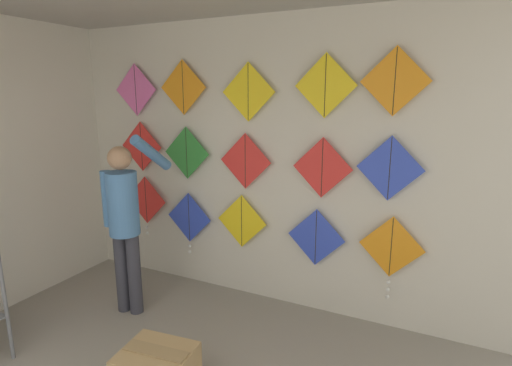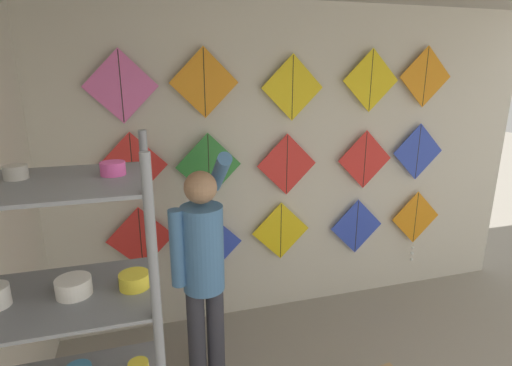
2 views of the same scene
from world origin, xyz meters
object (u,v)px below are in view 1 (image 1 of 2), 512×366
kite_5 (141,147)px  kite_10 (136,90)px  kite_3 (316,237)px  kite_6 (187,153)px  shopkeeper (125,215)px  kite_4 (391,251)px  kite_9 (390,168)px  kite_2 (242,221)px  kite_1 (189,220)px  kite_12 (248,92)px  kite_13 (325,86)px  kite_8 (322,168)px  kite_11 (183,87)px  kite_14 (395,81)px  kite_0 (146,202)px  kite_7 (245,161)px

kite_5 → kite_10: kite_10 is taller
kite_3 → kite_10: 2.49m
kite_6 → kite_10: kite_10 is taller
shopkeeper → kite_6: size_ratio=3.13×
kite_4 → kite_9: bearing=179.1°
kite_2 → kite_9: size_ratio=1.00×
kite_1 → kite_12: bearing=0.1°
kite_13 → kite_2: bearing=180.0°
kite_8 → shopkeeper: bearing=-155.5°
kite_2 → kite_10: bearing=180.0°
kite_11 → kite_5: bearing=180.0°
kite_14 → kite_0: bearing=-180.0°
shopkeeper → kite_13: size_ratio=3.13×
kite_13 → kite_0: bearing=-180.0°
kite_10 → kite_13: bearing=0.0°
kite_13 → kite_14: 0.57m
kite_1 → kite_13: (1.48, 0.00, 1.42)m
kite_4 → kite_8: bearing=179.9°
kite_2 → kite_12: bearing=0.0°
kite_1 → kite_8: kite_8 is taller
kite_9 → shopkeeper: bearing=-161.3°
kite_14 → kite_8: bearing=180.0°
kite_2 → kite_14: bearing=0.0°
kite_11 → kite_7: bearing=0.0°
kite_11 → kite_3: bearing=0.0°
kite_9 → kite_12: 1.46m
shopkeeper → kite_4: shopkeeper is taller
kite_8 → kite_9: (0.58, 0.00, 0.04)m
kite_1 → kite_9: (2.06, 0.00, 0.74)m
kite_10 → shopkeeper: bearing=-58.9°
kite_1 → kite_14: size_ratio=1.25×
kite_0 → kite_1: kite_0 is taller
shopkeeper → kite_7: 1.25m
kite_0 → kite_13: size_ratio=1.25×
kite_12 → kite_0: bearing=-180.0°
kite_3 → kite_7: bearing=180.0°
kite_1 → kite_9: bearing=0.0°
kite_3 → kite_8: 0.67m
kite_7 → kite_8: (0.78, 0.00, -0.00)m
kite_3 → kite_4: (0.68, -0.00, -0.02)m
kite_10 → kite_14: (2.69, 0.00, 0.06)m
kite_10 → kite_13: kite_13 is taller
kite_5 → kite_11: bearing=0.0°
kite_14 → kite_4: bearing=-0.8°
kite_0 → kite_8: (2.07, 0.00, 0.57)m
kite_6 → kite_12: (0.73, 0.00, 0.63)m
kite_2 → kite_7: 0.63m
kite_10 → kite_6: bearing=0.0°
kite_0 → shopkeeper: bearing=-61.6°
kite_4 → kite_6: bearing=180.0°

